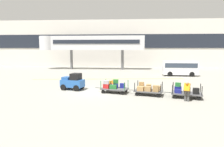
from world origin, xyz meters
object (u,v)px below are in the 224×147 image
(baggage_cart_lead, at_px, (113,86))
(baggage_cart_middle, at_px, (148,89))
(safety_cone_near, at_px, (112,81))
(shuttle_van, at_px, (180,67))
(baggage_handler, at_px, (187,90))
(baggage_tug, at_px, (73,82))
(baggage_cart_tail, at_px, (186,91))

(baggage_cart_lead, relative_size, baggage_cart_middle, 1.00)
(baggage_cart_lead, height_order, safety_cone_near, baggage_cart_lead)
(shuttle_van, bearing_deg, safety_cone_near, -139.86)
(baggage_handler, bearing_deg, shuttle_van, 78.29)
(baggage_tug, relative_size, safety_cone_near, 4.19)
(baggage_tug, xyz_separation_m, safety_cone_near, (3.48, 3.49, -0.48))
(baggage_tug, distance_m, shuttle_van, 16.89)
(baggage_cart_tail, bearing_deg, baggage_cart_lead, 165.75)
(baggage_cart_tail, bearing_deg, shuttle_van, 78.35)
(baggage_handler, xyz_separation_m, safety_cone_near, (-6.07, 7.16, -0.59))
(baggage_cart_middle, distance_m, shuttle_van, 14.17)
(baggage_cart_middle, xyz_separation_m, shuttle_van, (5.69, 12.95, 0.71))
(baggage_cart_lead, bearing_deg, baggage_handler, -25.72)
(baggage_cart_tail, xyz_separation_m, safety_cone_near, (-6.33, 5.94, -0.23))
(baggage_tug, height_order, baggage_cart_tail, baggage_tug)
(baggage_tug, xyz_separation_m, shuttle_van, (12.63, 11.21, 0.48))
(safety_cone_near, bearing_deg, baggage_handler, -49.72)
(baggage_cart_tail, height_order, baggage_handler, baggage_handler)
(shuttle_van, bearing_deg, baggage_cart_middle, -113.72)
(baggage_cart_lead, xyz_separation_m, baggage_cart_tail, (5.91, -1.50, -0.04))
(baggage_cart_lead, distance_m, baggage_handler, 6.27)
(baggage_tug, distance_m, baggage_cart_tail, 10.12)
(baggage_tug, bearing_deg, baggage_handler, -21.00)
(baggage_handler, bearing_deg, safety_cone_near, 130.28)
(baggage_cart_middle, distance_m, baggage_handler, 3.26)
(baggage_tug, relative_size, baggage_cart_tail, 0.75)
(baggage_tug, xyz_separation_m, baggage_handler, (9.55, -3.66, 0.11))
(safety_cone_near, bearing_deg, shuttle_van, 40.14)
(safety_cone_near, bearing_deg, baggage_tug, -134.90)
(baggage_cart_tail, relative_size, safety_cone_near, 5.61)
(baggage_cart_middle, bearing_deg, baggage_handler, -36.31)
(baggage_cart_lead, bearing_deg, baggage_cart_middle, -14.79)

